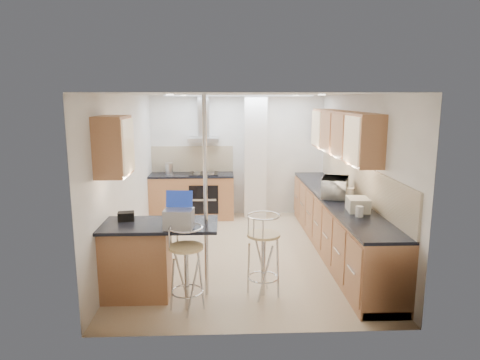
{
  "coord_description": "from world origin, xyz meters",
  "views": [
    {
      "loc": [
        -0.32,
        -6.51,
        2.45
      ],
      "look_at": [
        -0.04,
        0.2,
        1.15
      ],
      "focal_mm": 32.0,
      "sensor_mm": 36.0,
      "label": 1
    }
  ],
  "objects_px": {
    "bar_stool_near": "(187,268)",
    "bread_bin": "(358,205)",
    "microwave": "(335,188)",
    "bar_stool_end": "(263,255)",
    "laptop": "(179,219)"
  },
  "relations": [
    {
      "from": "laptop",
      "to": "microwave",
      "type": "bearing_deg",
      "value": 40.8
    },
    {
      "from": "microwave",
      "to": "bar_stool_end",
      "type": "distance_m",
      "value": 1.98
    },
    {
      "from": "bar_stool_near",
      "to": "bread_bin",
      "type": "distance_m",
      "value": 2.51
    },
    {
      "from": "laptop",
      "to": "bar_stool_end",
      "type": "height_order",
      "value": "laptop"
    },
    {
      "from": "microwave",
      "to": "bar_stool_near",
      "type": "xyz_separation_m",
      "value": [
        -2.17,
        -1.77,
        -0.56
      ]
    },
    {
      "from": "bread_bin",
      "to": "bar_stool_near",
      "type": "bearing_deg",
      "value": -152.42
    },
    {
      "from": "bar_stool_end",
      "to": "bread_bin",
      "type": "relative_size",
      "value": 3.03
    },
    {
      "from": "laptop",
      "to": "bar_stool_near",
      "type": "relative_size",
      "value": 0.33
    },
    {
      "from": "laptop",
      "to": "bar_stool_near",
      "type": "distance_m",
      "value": 0.58
    },
    {
      "from": "microwave",
      "to": "bar_stool_near",
      "type": "relative_size",
      "value": 0.55
    },
    {
      "from": "bar_stool_near",
      "to": "bar_stool_end",
      "type": "xyz_separation_m",
      "value": [
        0.92,
        0.34,
        0.02
      ]
    },
    {
      "from": "bar_stool_end",
      "to": "bar_stool_near",
      "type": "bearing_deg",
      "value": 152.95
    },
    {
      "from": "bar_stool_near",
      "to": "bread_bin",
      "type": "height_order",
      "value": "bread_bin"
    },
    {
      "from": "microwave",
      "to": "laptop",
      "type": "bearing_deg",
      "value": 144.0
    },
    {
      "from": "bar_stool_end",
      "to": "bread_bin",
      "type": "height_order",
      "value": "bread_bin"
    }
  ]
}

